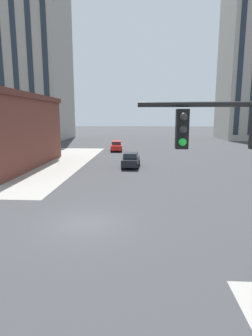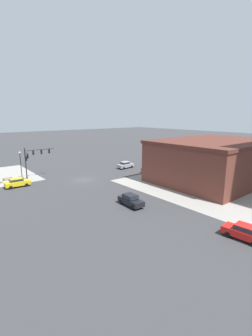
% 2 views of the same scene
% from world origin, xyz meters
% --- Properties ---
extents(ground_plane, '(320.00, 320.00, 0.00)m').
position_xyz_m(ground_plane, '(0.00, 0.00, 0.00)').
color(ground_plane, '#38383A').
extents(sidewalk_far_corner, '(32.00, 32.00, 0.02)m').
position_xyz_m(sidewalk_far_corner, '(-20.00, 20.00, 0.00)').
color(sidewalk_far_corner, gray).
rests_on(sidewalk_far_corner, ground).
extents(traffic_signal_main, '(6.25, 2.09, 6.56)m').
position_xyz_m(traffic_signal_main, '(7.59, -7.43, 4.39)').
color(traffic_signal_main, black).
rests_on(traffic_signal_main, ground).
extents(bollard_sphere_curb_a, '(0.62, 0.62, 0.62)m').
position_xyz_m(bollard_sphere_curb_a, '(10.42, -7.97, 0.31)').
color(bollard_sphere_curb_a, gray).
rests_on(bollard_sphere_curb_a, ground).
extents(bollard_sphere_curb_b, '(0.62, 0.62, 0.62)m').
position_xyz_m(bollard_sphere_curb_b, '(12.22, -7.58, 0.31)').
color(bollard_sphere_curb_b, gray).
rests_on(bollard_sphere_curb_b, ground).
extents(bollard_sphere_curb_c, '(0.62, 0.62, 0.62)m').
position_xyz_m(bollard_sphere_curb_c, '(13.86, -7.99, 0.31)').
color(bollard_sphere_curb_c, gray).
rests_on(bollard_sphere_curb_c, ground).
extents(bench_near_signal, '(1.84, 0.68, 0.49)m').
position_xyz_m(bench_near_signal, '(12.25, -9.66, 0.33)').
color(bench_near_signal, '#8E6B4C').
rests_on(bench_near_signal, ground).
extents(street_lamp_corner_near, '(0.36, 0.36, 5.95)m').
position_xyz_m(street_lamp_corner_near, '(10.00, -7.34, 3.68)').
color(street_lamp_corner_near, black).
rests_on(street_lamp_corner_near, ground).
extents(car_main_northbound_near, '(2.06, 4.48, 1.68)m').
position_xyz_m(car_main_northbound_near, '(1.66, 17.22, 0.92)').
color(car_main_northbound_near, black).
rests_on(car_main_northbound_near, ground).
extents(car_main_northbound_far, '(2.14, 4.52, 1.68)m').
position_xyz_m(car_main_northbound_far, '(-1.44, 32.46, 0.92)').
color(car_main_northbound_far, red).
rests_on(car_main_northbound_far, ground).
extents(car_main_southbound_near, '(4.53, 2.17, 1.68)m').
position_xyz_m(car_main_southbound_near, '(-15.84, 3.73, 0.92)').
color(car_main_southbound_near, red).
rests_on(car_main_southbound_near, ground).
extents(car_main_southbound_far, '(4.52, 2.14, 1.68)m').
position_xyz_m(car_main_southbound_far, '(-13.72, -3.19, 0.92)').
color(car_main_southbound_far, '#99999E').
rests_on(car_main_southbound_far, ground).
extents(car_cross_eastbound, '(4.44, 1.97, 1.68)m').
position_xyz_m(car_cross_eastbound, '(12.04, -3.22, 0.92)').
color(car_cross_eastbound, gold).
rests_on(car_cross_eastbound, ground).
extents(storefront_block_near_corner, '(24.13, 18.19, 8.23)m').
position_xyz_m(storefront_block_near_corner, '(-20.83, 16.87, 4.13)').
color(storefront_block_near_corner, brown).
rests_on(storefront_block_near_corner, ground).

